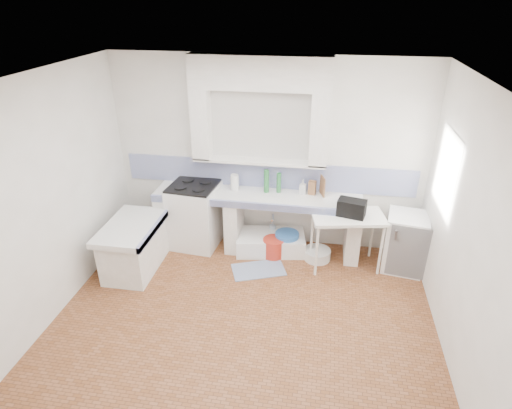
% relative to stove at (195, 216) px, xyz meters
% --- Properties ---
extents(floor, '(4.50, 4.50, 0.00)m').
position_rel_stove_xyz_m(floor, '(1.05, -1.68, -0.48)').
color(floor, brown).
rests_on(floor, ground).
extents(ceiling, '(4.50, 4.50, 0.00)m').
position_rel_stove_xyz_m(ceiling, '(1.05, -1.68, 2.32)').
color(ceiling, white).
rests_on(ceiling, ground).
extents(wall_back, '(4.50, 0.00, 4.50)m').
position_rel_stove_xyz_m(wall_back, '(1.05, 0.32, 0.92)').
color(wall_back, white).
rests_on(wall_back, ground).
extents(wall_front, '(4.50, 0.00, 4.50)m').
position_rel_stove_xyz_m(wall_front, '(1.05, -3.68, 0.92)').
color(wall_front, white).
rests_on(wall_front, ground).
extents(wall_left, '(0.00, 4.50, 4.50)m').
position_rel_stove_xyz_m(wall_left, '(-1.20, -1.68, 0.92)').
color(wall_left, white).
rests_on(wall_left, ground).
extents(wall_right, '(0.00, 4.50, 4.50)m').
position_rel_stove_xyz_m(wall_right, '(3.30, -1.68, 0.92)').
color(wall_right, white).
rests_on(wall_right, ground).
extents(alcove_mass, '(1.90, 0.25, 0.45)m').
position_rel_stove_xyz_m(alcove_mass, '(0.95, 0.20, 2.09)').
color(alcove_mass, white).
rests_on(alcove_mass, ground).
extents(window_frame, '(0.35, 0.86, 1.06)m').
position_rel_stove_xyz_m(window_frame, '(3.47, -0.48, 1.12)').
color(window_frame, '#3A2512').
rests_on(window_frame, ground).
extents(lace_valance, '(0.01, 0.84, 0.24)m').
position_rel_stove_xyz_m(lace_valance, '(3.33, -0.48, 1.50)').
color(lace_valance, white).
rests_on(lace_valance, ground).
extents(counter_slab, '(3.00, 0.60, 0.08)m').
position_rel_stove_xyz_m(counter_slab, '(0.95, 0.02, 0.38)').
color(counter_slab, white).
rests_on(counter_slab, ground).
extents(counter_lip, '(3.00, 0.04, 0.10)m').
position_rel_stove_xyz_m(counter_lip, '(0.95, -0.26, 0.38)').
color(counter_lip, navy).
rests_on(counter_lip, ground).
extents(counter_pier_left, '(0.20, 0.55, 0.82)m').
position_rel_stove_xyz_m(counter_pier_left, '(-0.45, 0.02, -0.07)').
color(counter_pier_left, white).
rests_on(counter_pier_left, ground).
extents(counter_pier_mid, '(0.20, 0.55, 0.82)m').
position_rel_stove_xyz_m(counter_pier_mid, '(0.60, 0.02, -0.07)').
color(counter_pier_mid, white).
rests_on(counter_pier_mid, ground).
extents(counter_pier_right, '(0.20, 0.55, 0.82)m').
position_rel_stove_xyz_m(counter_pier_right, '(2.35, 0.02, -0.07)').
color(counter_pier_right, white).
rests_on(counter_pier_right, ground).
extents(peninsula_top, '(0.70, 1.10, 0.08)m').
position_rel_stove_xyz_m(peninsula_top, '(-0.65, -0.78, 0.18)').
color(peninsula_top, white).
rests_on(peninsula_top, ground).
extents(peninsula_base, '(0.60, 1.00, 0.62)m').
position_rel_stove_xyz_m(peninsula_base, '(-0.65, -0.78, -0.17)').
color(peninsula_base, white).
rests_on(peninsula_base, ground).
extents(peninsula_lip, '(0.04, 1.10, 0.10)m').
position_rel_stove_xyz_m(peninsula_lip, '(-0.32, -0.78, 0.18)').
color(peninsula_lip, navy).
rests_on(peninsula_lip, ground).
extents(backsplash, '(4.27, 0.03, 0.40)m').
position_rel_stove_xyz_m(backsplash, '(1.05, 0.31, 0.62)').
color(backsplash, navy).
rests_on(backsplash, ground).
extents(stove, '(0.74, 0.72, 0.96)m').
position_rel_stove_xyz_m(stove, '(0.00, 0.00, 0.00)').
color(stove, white).
rests_on(stove, ground).
extents(sink, '(1.08, 0.70, 0.24)m').
position_rel_stove_xyz_m(sink, '(1.16, -0.01, -0.36)').
color(sink, white).
rests_on(sink, ground).
extents(side_table, '(1.06, 0.72, 0.04)m').
position_rel_stove_xyz_m(side_table, '(2.24, -0.23, -0.08)').
color(side_table, white).
rests_on(side_table, ground).
extents(fridge, '(0.61, 0.61, 0.82)m').
position_rel_stove_xyz_m(fridge, '(3.05, -0.14, -0.07)').
color(fridge, white).
rests_on(fridge, ground).
extents(bucket_red, '(0.30, 0.30, 0.27)m').
position_rel_stove_xyz_m(bucket_red, '(0.91, -0.12, -0.35)').
color(bucket_red, '#BD4D2E').
rests_on(bucket_red, ground).
extents(bucket_orange, '(0.39, 0.39, 0.29)m').
position_rel_stove_xyz_m(bucket_orange, '(1.22, -0.16, -0.34)').
color(bucket_orange, red).
rests_on(bucket_orange, ground).
extents(bucket_blue, '(0.46, 0.46, 0.33)m').
position_rel_stove_xyz_m(bucket_blue, '(1.40, -0.03, -0.32)').
color(bucket_blue, '#326EBF').
rests_on(bucket_blue, ground).
extents(basin_white, '(0.47, 0.47, 0.15)m').
position_rel_stove_xyz_m(basin_white, '(1.87, -0.13, -0.41)').
color(basin_white, white).
rests_on(basin_white, ground).
extents(water_bottle_a, '(0.11, 0.11, 0.33)m').
position_rel_stove_xyz_m(water_bottle_a, '(1.15, 0.17, -0.32)').
color(water_bottle_a, silver).
rests_on(water_bottle_a, ground).
extents(water_bottle_b, '(0.11, 0.11, 0.31)m').
position_rel_stove_xyz_m(water_bottle_b, '(1.17, 0.17, -0.32)').
color(water_bottle_b, silver).
rests_on(water_bottle_b, ground).
extents(black_bag, '(0.41, 0.29, 0.23)m').
position_rel_stove_xyz_m(black_bag, '(2.27, -0.23, 0.45)').
color(black_bag, black).
rests_on(black_bag, side_table).
extents(green_bottle_a, '(0.09, 0.09, 0.34)m').
position_rel_stove_xyz_m(green_bottle_a, '(1.06, 0.14, 0.59)').
color(green_bottle_a, '#256B33').
rests_on(green_bottle_a, counter_slab).
extents(green_bottle_b, '(0.08, 0.08, 0.30)m').
position_rel_stove_xyz_m(green_bottle_b, '(1.24, 0.16, 0.57)').
color(green_bottle_b, '#256B33').
rests_on(green_bottle_b, counter_slab).
extents(knife_block, '(0.12, 0.10, 0.20)m').
position_rel_stove_xyz_m(knife_block, '(1.72, 0.17, 0.52)').
color(knife_block, brown).
rests_on(knife_block, counter_slab).
extents(cutting_board, '(0.08, 0.20, 0.28)m').
position_rel_stove_xyz_m(cutting_board, '(1.86, 0.17, 0.56)').
color(cutting_board, brown).
rests_on(cutting_board, counter_slab).
extents(paper_towel, '(0.16, 0.16, 0.24)m').
position_rel_stove_xyz_m(paper_towel, '(0.59, 0.13, 0.54)').
color(paper_towel, white).
rests_on(paper_towel, counter_slab).
extents(soap_bottle, '(0.10, 0.11, 0.21)m').
position_rel_stove_xyz_m(soap_bottle, '(1.59, 0.17, 0.52)').
color(soap_bottle, white).
rests_on(soap_bottle, counter_slab).
extents(rug, '(0.83, 0.65, 0.01)m').
position_rel_stove_xyz_m(rug, '(1.06, -0.55, -0.48)').
color(rug, '#354C80').
rests_on(rug, ground).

